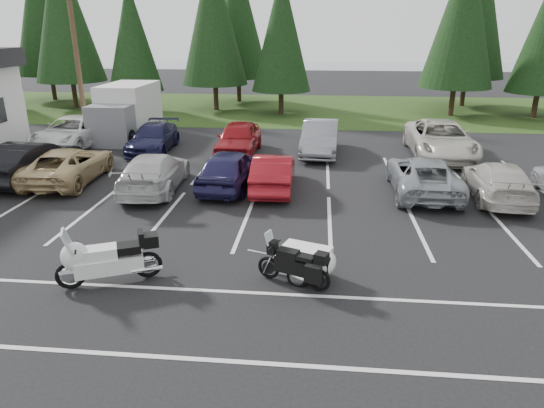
{
  "coord_description": "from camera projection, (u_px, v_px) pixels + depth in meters",
  "views": [
    {
      "loc": [
        2.75,
        -13.35,
        5.84
      ],
      "look_at": [
        1.5,
        -0.5,
        1.14
      ],
      "focal_mm": 32.0,
      "sensor_mm": 36.0,
      "label": 1
    }
  ],
  "objects": [
    {
      "name": "ground",
      "position": [
        225.0,
        232.0,
        14.74
      ],
      "size": [
        120.0,
        120.0,
        0.0
      ],
      "primitive_type": "plane",
      "color": "black",
      "rests_on": "ground"
    },
    {
      "name": "grass_strip",
      "position": [
        283.0,
        109.0,
        37.18
      ],
      "size": [
        80.0,
        16.0,
        0.01
      ],
      "primitive_type": "cube",
      "color": "#213611",
      "rests_on": "ground"
    },
    {
      "name": "lake_water",
      "position": [
        330.0,
        73.0,
        65.8
      ],
      "size": [
        70.0,
        50.0,
        0.02
      ],
      "primitive_type": "cube",
      "color": "slate",
      "rests_on": "ground"
    },
    {
      "name": "utility_pole",
      "position": [
        76.0,
        51.0,
        25.26
      ],
      "size": [
        1.6,
        0.26,
        9.0
      ],
      "color": "#473321",
      "rests_on": "ground"
    },
    {
      "name": "box_truck",
      "position": [
        123.0,
        113.0,
        26.66
      ],
      "size": [
        2.4,
        5.6,
        2.9
      ],
      "primitive_type": null,
      "color": "silver",
      "rests_on": "ground"
    },
    {
      "name": "stall_markings",
      "position": [
        236.0,
        209.0,
        16.6
      ],
      "size": [
        32.0,
        16.0,
        0.01
      ],
      "primitive_type": "cube",
      "color": "silver",
      "rests_on": "ground"
    },
    {
      "name": "conifer_2",
      "position": [
        63.0,
        12.0,
        35.13
      ],
      "size": [
        5.1,
        5.1,
        11.89
      ],
      "color": "#332316",
      "rests_on": "ground"
    },
    {
      "name": "conifer_3",
      "position": [
        132.0,
        36.0,
        33.9
      ],
      "size": [
        3.87,
        3.87,
        9.02
      ],
      "color": "#332316",
      "rests_on": "ground"
    },
    {
      "name": "conifer_4",
      "position": [
        213.0,
        17.0,
        34.37
      ],
      "size": [
        4.8,
        4.8,
        11.17
      ],
      "color": "#332316",
      "rests_on": "ground"
    },
    {
      "name": "conifer_5",
      "position": [
        281.0,
        31.0,
        33.01
      ],
      "size": [
        4.14,
        4.14,
        9.63
      ],
      "color": "#332316",
      "rests_on": "ground"
    },
    {
      "name": "conifer_6",
      "position": [
        463.0,
        14.0,
        32.01
      ],
      "size": [
        4.93,
        4.93,
        11.48
      ],
      "color": "#332316",
      "rests_on": "ground"
    },
    {
      "name": "conifer_back_a",
      "position": [
        42.0,
        10.0,
        39.34
      ],
      "size": [
        5.28,
        5.28,
        12.3
      ],
      "color": "#332316",
      "rests_on": "ground"
    },
    {
      "name": "conifer_back_b",
      "position": [
        237.0,
        15.0,
        38.5
      ],
      "size": [
        4.97,
        4.97,
        11.58
      ],
      "color": "#332316",
      "rests_on": "ground"
    },
    {
      "name": "conifer_back_c",
      "position": [
        475.0,
        4.0,
        35.95
      ],
      "size": [
        5.5,
        5.5,
        12.81
      ],
      "color": "#332316",
      "rests_on": "ground"
    },
    {
      "name": "car_near_1",
      "position": [
        31.0,
        161.0,
        19.52
      ],
      "size": [
        2.1,
        4.95,
        1.59
      ],
      "primitive_type": "imported",
      "rotation": [
        0.0,
        0.0,
        3.05
      ],
      "color": "black",
      "rests_on": "ground"
    },
    {
      "name": "car_near_2",
      "position": [
        69.0,
        165.0,
        19.35
      ],
      "size": [
        2.49,
        5.03,
        1.37
      ],
      "primitive_type": "imported",
      "rotation": [
        0.0,
        0.0,
        3.18
      ],
      "color": "tan",
      "rests_on": "ground"
    },
    {
      "name": "car_near_3",
      "position": [
        154.0,
        172.0,
        18.35
      ],
      "size": [
        2.25,
        4.95,
        1.41
      ],
      "primitive_type": "imported",
      "rotation": [
        0.0,
        0.0,
        3.2
      ],
      "color": "#BABAB8",
      "rests_on": "ground"
    },
    {
      "name": "car_near_4",
      "position": [
        230.0,
        169.0,
        18.58
      ],
      "size": [
        2.13,
        4.57,
        1.51
      ],
      "primitive_type": "imported",
      "rotation": [
        0.0,
        0.0,
        3.06
      ],
      "color": "#201C47",
      "rests_on": "ground"
    },
    {
      "name": "car_near_5",
      "position": [
        274.0,
        172.0,
        18.35
      ],
      "size": [
        1.55,
        4.24,
        1.39
      ],
      "primitive_type": "imported",
      "rotation": [
        0.0,
        0.0,
        3.16
      ],
      "color": "maroon",
      "rests_on": "ground"
    },
    {
      "name": "car_near_6",
      "position": [
        423.0,
        175.0,
        17.97
      ],
      "size": [
        2.39,
        5.01,
        1.38
      ],
      "primitive_type": "imported",
      "rotation": [
        0.0,
        0.0,
        3.12
      ],
      "color": "gray",
      "rests_on": "ground"
    },
    {
      "name": "car_near_7",
      "position": [
        498.0,
        181.0,
        17.38
      ],
      "size": [
        2.29,
        4.77,
        1.34
      ],
      "primitive_type": "imported",
      "rotation": [
        0.0,
        0.0,
        3.05
      ],
      "color": "beige",
      "rests_on": "ground"
    },
    {
      "name": "car_far_0",
      "position": [
        73.0,
        132.0,
        25.02
      ],
      "size": [
        2.9,
        5.69,
        1.54
      ],
      "primitive_type": "imported",
      "rotation": [
        0.0,
        0.0,
        -0.06
      ],
      "color": "white",
      "rests_on": "ground"
    },
    {
      "name": "car_far_1",
      "position": [
        153.0,
        138.0,
        24.16
      ],
      "size": [
        2.07,
        4.68,
        1.34
      ],
      "primitive_type": "imported",
      "rotation": [
        0.0,
        0.0,
        0.04
      ],
      "color": "#151636",
      "rests_on": "ground"
    },
    {
      "name": "car_far_2",
      "position": [
        239.0,
        138.0,
        23.54
      ],
      "size": [
        1.92,
        4.63,
        1.57
      ],
      "primitive_type": "imported",
      "rotation": [
        0.0,
        0.0,
        -0.01
      ],
      "color": "maroon",
      "rests_on": "ground"
    },
    {
      "name": "car_far_3",
      "position": [
        320.0,
        138.0,
        23.62
      ],
      "size": [
        1.9,
        4.9,
        1.59
      ],
      "primitive_type": "imported",
      "rotation": [
        0.0,
        0.0,
        -0.05
      ],
      "color": "slate",
      "rests_on": "ground"
    },
    {
      "name": "car_far_4",
      "position": [
        440.0,
        139.0,
        23.07
      ],
      "size": [
        2.91,
        6.08,
        1.67
      ],
      "primitive_type": "imported",
      "rotation": [
        0.0,
        0.0,
        -0.02
      ],
      "color": "beige",
      "rests_on": "ground"
    },
    {
      "name": "touring_motorcycle",
      "position": [
        108.0,
        255.0,
        11.54
      ],
      "size": [
        2.84,
        1.88,
        1.52
      ],
      "primitive_type": null,
      "rotation": [
        0.0,
        0.0,
        0.42
      ],
      "color": "white",
      "rests_on": "ground"
    },
    {
      "name": "cargo_trailer",
      "position": [
        305.0,
        263.0,
        11.91
      ],
      "size": [
        1.96,
        1.5,
        0.8
      ],
      "primitive_type": null,
      "rotation": [
        0.0,
        0.0,
        -0.34
      ],
      "color": "white",
      "rests_on": "ground"
    },
    {
      "name": "adventure_motorcycle",
      "position": [
        293.0,
        260.0,
        11.5
      ],
      "size": [
        2.23,
        1.48,
        1.28
      ],
      "primitive_type": null,
      "rotation": [
        0.0,
        0.0,
        -0.39
      ],
      "color": "black",
      "rests_on": "ground"
    }
  ]
}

